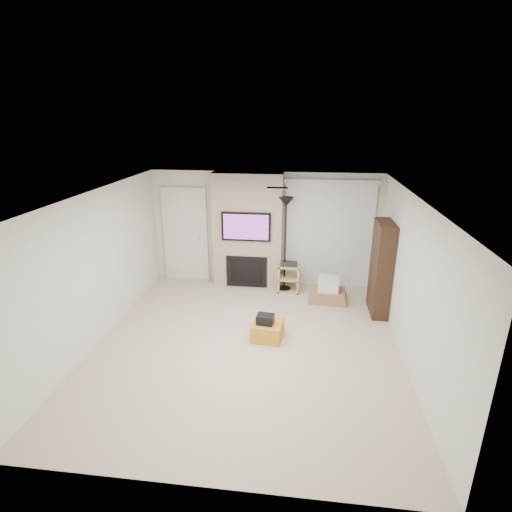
# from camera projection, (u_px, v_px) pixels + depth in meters

# --- Properties ---
(floor) EXTENTS (5.00, 5.50, 0.00)m
(floor) POSITION_uv_depth(u_px,v_px,m) (247.00, 344.00, 6.68)
(floor) COLOR beige
(floor) RESTS_ON ground
(ceiling) EXTENTS (5.00, 5.50, 0.00)m
(ceiling) POSITION_uv_depth(u_px,v_px,m) (246.00, 196.00, 5.85)
(ceiling) COLOR white
(ceiling) RESTS_ON wall_back
(wall_back) EXTENTS (5.00, 0.00, 2.50)m
(wall_back) POSITION_uv_depth(u_px,v_px,m) (265.00, 229.00, 8.84)
(wall_back) COLOR silver
(wall_back) RESTS_ON ground
(wall_front) EXTENTS (5.00, 0.00, 2.50)m
(wall_front) POSITION_uv_depth(u_px,v_px,m) (204.00, 387.00, 3.69)
(wall_front) COLOR silver
(wall_front) RESTS_ON ground
(wall_left) EXTENTS (0.00, 5.50, 2.50)m
(wall_left) POSITION_uv_depth(u_px,v_px,m) (96.00, 268.00, 6.56)
(wall_left) COLOR silver
(wall_left) RESTS_ON ground
(wall_right) EXTENTS (0.00, 5.50, 2.50)m
(wall_right) POSITION_uv_depth(u_px,v_px,m) (411.00, 283.00, 5.98)
(wall_right) COLOR silver
(wall_right) RESTS_ON ground
(hvac_vent) EXTENTS (0.35, 0.18, 0.01)m
(hvac_vent) POSITION_uv_depth(u_px,v_px,m) (277.00, 188.00, 6.55)
(hvac_vent) COLOR silver
(hvac_vent) RESTS_ON ceiling
(ottoman) EXTENTS (0.56, 0.56, 0.30)m
(ottoman) POSITION_uv_depth(u_px,v_px,m) (267.00, 330.00, 6.83)
(ottoman) COLOR orange
(ottoman) RESTS_ON floor
(black_bag) EXTENTS (0.30, 0.25, 0.16)m
(black_bag) POSITION_uv_depth(u_px,v_px,m) (265.00, 319.00, 6.72)
(black_bag) COLOR black
(black_bag) RESTS_ON ottoman
(fireplace_wall) EXTENTS (1.50, 0.47, 2.50)m
(fireplace_wall) POSITION_uv_depth(u_px,v_px,m) (248.00, 231.00, 8.69)
(fireplace_wall) COLOR tan
(fireplace_wall) RESTS_ON floor
(entry_door) EXTENTS (1.02, 0.11, 2.14)m
(entry_door) POSITION_uv_depth(u_px,v_px,m) (186.00, 235.00, 9.08)
(entry_door) COLOR silver
(entry_door) RESTS_ON floor
(vertical_blinds) EXTENTS (1.98, 0.10, 2.37)m
(vertical_blinds) POSITION_uv_depth(u_px,v_px,m) (329.00, 230.00, 8.62)
(vertical_blinds) COLOR silver
(vertical_blinds) RESTS_ON floor
(floor_lamp) EXTENTS (0.30, 0.30, 2.05)m
(floor_lamp) POSITION_uv_depth(u_px,v_px,m) (286.00, 218.00, 8.25)
(floor_lamp) COLOR black
(floor_lamp) RESTS_ON floor
(av_stand) EXTENTS (0.45, 0.38, 0.66)m
(av_stand) POSITION_uv_depth(u_px,v_px,m) (289.00, 276.00, 8.61)
(av_stand) COLOR #D8B978
(av_stand) RESTS_ON floor
(box_stack) EXTENTS (0.79, 0.63, 0.50)m
(box_stack) POSITION_uv_depth(u_px,v_px,m) (328.00, 292.00, 8.21)
(box_stack) COLOR #A06E4E
(box_stack) RESTS_ON floor
(bookshelf) EXTENTS (0.30, 0.80, 1.80)m
(bookshelf) POSITION_uv_depth(u_px,v_px,m) (381.00, 269.00, 7.50)
(bookshelf) COLOR black
(bookshelf) RESTS_ON floor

